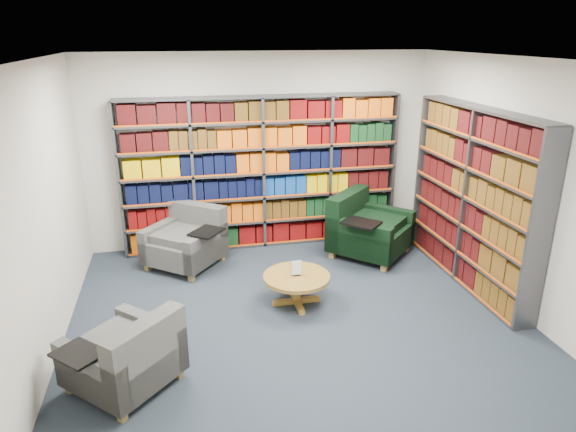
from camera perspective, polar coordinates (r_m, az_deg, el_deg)
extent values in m
cube|color=black|center=(5.82, 1.29, -11.81)|extent=(5.00, 5.00, 0.01)
cube|color=white|center=(4.96, 1.55, 17.02)|extent=(5.00, 5.00, 0.01)
cube|color=beige|center=(7.59, -3.10, 7.25)|extent=(5.00, 0.01, 2.80)
cube|color=beige|center=(3.07, 12.84, -13.10)|extent=(5.00, 0.01, 2.80)
cube|color=beige|center=(5.25, -26.18, -0.55)|extent=(0.01, 5.00, 2.80)
cube|color=beige|center=(6.29, 24.22, 2.85)|extent=(0.01, 5.00, 2.80)
cube|color=#47494F|center=(7.51, -2.86, 4.75)|extent=(4.00, 0.28, 2.20)
cube|color=silver|center=(7.63, -3.02, 5.00)|extent=(4.00, 0.02, 2.20)
cube|color=#D84C0A|center=(7.38, -2.69, 4.50)|extent=(4.00, 0.01, 2.20)
cube|color=#D4520A|center=(7.80, -2.74, -1.81)|extent=(3.88, 0.21, 0.29)
cube|color=#580606|center=(7.67, -2.79, 0.74)|extent=(3.88, 0.21, 0.29)
cube|color=black|center=(7.56, -2.83, 3.37)|extent=(3.88, 0.21, 0.29)
cube|color=#D69F03|center=(7.46, -2.88, 6.07)|extent=(3.88, 0.21, 0.29)
cube|color=#330809|center=(7.39, -2.93, 8.84)|extent=(3.88, 0.21, 0.29)
cube|color=#330809|center=(7.33, -2.98, 11.65)|extent=(3.88, 0.21, 0.29)
cube|color=#47494F|center=(6.75, 19.81, 1.84)|extent=(0.28, 2.50, 2.20)
cube|color=silver|center=(6.82, 20.74, 1.90)|extent=(0.02, 2.50, 2.20)
cube|color=#D84C0A|center=(6.68, 18.86, 1.78)|extent=(0.02, 2.50, 2.20)
cube|color=#330809|center=(7.07, 18.95, -5.29)|extent=(0.21, 2.38, 0.29)
cube|color=#330809|center=(6.93, 19.28, -2.53)|extent=(0.21, 2.38, 0.29)
cube|color=#330809|center=(6.80, 19.63, 0.33)|extent=(0.21, 2.38, 0.29)
cube|color=#330809|center=(6.70, 19.99, 3.29)|extent=(0.21, 2.38, 0.29)
cube|color=#4A300D|center=(6.61, 20.35, 6.33)|extent=(0.21, 2.38, 0.29)
cube|color=#4A300D|center=(6.54, 20.74, 9.45)|extent=(0.21, 2.38, 0.29)
cube|color=#041634|center=(7.18, -11.42, -3.52)|extent=(1.23, 1.23, 0.31)
cube|color=#041634|center=(7.36, -9.94, -1.21)|extent=(0.80, 0.69, 0.70)
cube|color=#041634|center=(7.37, -13.75, -2.44)|extent=(0.65, 0.77, 0.47)
cube|color=#041634|center=(6.94, -9.02, -3.48)|extent=(0.65, 0.77, 0.47)
cube|color=black|center=(6.79, -9.03, -1.75)|extent=(0.52, 0.54, 0.02)
cube|color=olive|center=(7.22, -15.30, -5.47)|extent=(0.10, 0.10, 0.10)
cube|color=olive|center=(6.80, -10.68, -6.70)|extent=(0.10, 0.10, 0.10)
cube|color=olive|center=(7.72, -11.86, -3.49)|extent=(0.10, 0.10, 0.10)
cube|color=olive|center=(7.33, -7.38, -4.51)|extent=(0.10, 0.10, 0.10)
cube|color=black|center=(7.45, 9.14, -2.26)|extent=(1.37, 1.37, 0.34)
cube|color=black|center=(7.52, 6.63, -0.17)|extent=(0.84, 0.83, 0.77)
cube|color=black|center=(7.08, 7.80, -2.66)|extent=(0.78, 0.79, 0.52)
cube|color=black|center=(7.77, 10.42, -0.72)|extent=(0.78, 0.79, 0.52)
cube|color=black|center=(6.91, 8.12, -0.75)|extent=(0.59, 0.59, 0.03)
cube|color=olive|center=(7.07, 10.64, -5.62)|extent=(0.11, 0.11, 0.11)
cube|color=olive|center=(7.75, 12.94, -3.45)|extent=(0.11, 0.11, 0.11)
cube|color=olive|center=(7.37, 4.94, -4.24)|extent=(0.11, 0.11, 0.11)
cube|color=olive|center=(8.02, 7.65, -2.28)|extent=(0.11, 0.11, 0.11)
cube|color=#041634|center=(5.03, -17.79, -15.23)|extent=(1.16, 1.16, 0.29)
cube|color=#041634|center=(4.72, -15.40, -14.81)|extent=(0.70, 0.71, 0.66)
cube|color=#041634|center=(5.17, -14.94, -12.88)|extent=(0.68, 0.66, 0.44)
cube|color=#041634|center=(4.82, -21.08, -16.28)|extent=(0.68, 0.66, 0.44)
cube|color=black|center=(4.70, -22.24, -13.96)|extent=(0.50, 0.50, 0.02)
cube|color=olive|center=(5.53, -17.26, -14.07)|extent=(0.09, 0.09, 0.09)
cube|color=olive|center=(5.21, -23.01, -17.16)|extent=(0.09, 0.09, 0.09)
cube|color=olive|center=(5.11, -12.02, -16.66)|extent=(0.09, 0.09, 0.09)
cube|color=olive|center=(4.76, -17.92, -20.37)|extent=(0.09, 0.09, 0.09)
cylinder|color=olive|center=(6.02, 0.95, -6.80)|extent=(0.78, 0.78, 0.04)
cylinder|color=olive|center=(6.10, 0.94, -8.26)|extent=(0.10, 0.10, 0.31)
cube|color=olive|center=(6.17, 0.94, -9.40)|extent=(0.57, 0.07, 0.05)
cube|color=olive|center=(6.17, 0.94, -9.40)|extent=(0.07, 0.57, 0.05)
cube|color=black|center=(6.01, 0.95, -6.58)|extent=(0.09, 0.04, 0.01)
cube|color=white|center=(5.97, 0.96, -5.79)|extent=(0.12, 0.01, 0.17)
cube|color=#145926|center=(5.98, 0.94, -5.76)|extent=(0.13, 0.00, 0.19)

